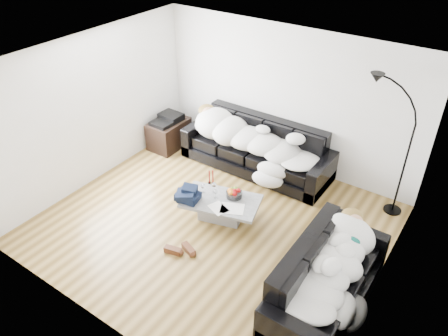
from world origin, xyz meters
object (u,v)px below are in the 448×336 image
Objects in this scene: sleeper_back at (255,139)px; wine_glass_a at (214,187)px; coffee_table at (221,209)px; shoes at (180,249)px; wine_glass_c at (216,194)px; candle_right at (213,177)px; wine_glass_b at (203,189)px; sleeper_right at (330,264)px; av_cabinet at (169,134)px; candle_left at (209,177)px; fruit_bowl at (234,193)px; sofa_back at (256,147)px; floor_lamp at (406,160)px; stereo at (168,119)px; sofa_right at (328,277)px.

wine_glass_a is (0.08, -1.39, -0.22)m from sleeper_back.
coffee_table reaches higher than shoes.
wine_glass_c is 0.58× the size of candle_right.
wine_glass_c is (0.24, 0.01, -0.01)m from wine_glass_b.
av_cabinet is at bearing 66.18° from sleeper_right.
candle_left is at bearing 140.38° from wine_glass_c.
shoes is (0.25, -2.49, -0.61)m from sleeper_back.
fruit_bowl is 0.34m from wine_glass_a.
floor_lamp reaches higher than sofa_back.
stereo is (-2.15, 1.26, 0.45)m from coffee_table.
sleeper_right is at bearing -42.64° from sofa_back.
sleeper_back is 2.55m from floor_lamp.
wine_glass_b is at bearing 76.16° from sleeper_right.
sleeper_back is at bearing 100.90° from coffee_table.
sleeper_right reaches higher than stereo.
sleeper_back is (0.00, -0.05, 0.20)m from sofa_back.
sleeper_back is 1.32× the size of sleeper_right.
sofa_right is 2.36m from wine_glass_a.
sleeper_right is at bearing -22.17° from fruit_bowl.
sofa_back is 6.30× the size of shoes.
stereo is at bearing 154.81° from fruit_bowl.
sleeper_right is 11.59× the size of wine_glass_c.
floor_lamp is at bearing 37.97° from coffee_table.
stereo is at bearing 148.50° from wine_glass_c.
sofa_back is 3.47× the size of av_cabinet.
sleeper_right reaches higher than fruit_bowl.
coffee_table is at bearing -32.08° from candle_left.
wine_glass_c reaches higher than coffee_table.
sofa_right is 3.15m from sleeper_back.
sleeper_right reaches higher than sofa_right.
sleeper_back is 2.57m from shoes.
av_cabinet is 0.41× the size of floor_lamp.
sofa_back is 1.56× the size of sleeper_right.
wine_glass_c is at bearing 91.61° from shoes.
floor_lamp reaches higher than av_cabinet.
av_cabinet is at bearing -172.48° from sleeper_back.
floor_lamp is (2.51, 0.18, 0.52)m from sofa_back.
wine_glass_c is at bearing -82.76° from sleeper_back.
sleeper_back is 1.53m from wine_glass_b.
fruit_bowl is at bearing 40.34° from wine_glass_c.
sleeper_back reaches higher than wine_glass_b.
sofa_right is (2.33, -2.15, -0.03)m from sofa_back.
sleeper_right is 2.36m from floor_lamp.
candle_left is at bearing -95.75° from sleeper_back.
wine_glass_c is 0.19× the size of av_cabinet.
sleeper_right is 4.04× the size of shoes.
shoes is at bearing -97.97° from fruit_bowl.
sofa_right is 2.14m from coffee_table.
floor_lamp is (0.18, 2.33, 0.56)m from sofa_right.
wine_glass_a is at bearing 41.99° from wine_glass_b.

